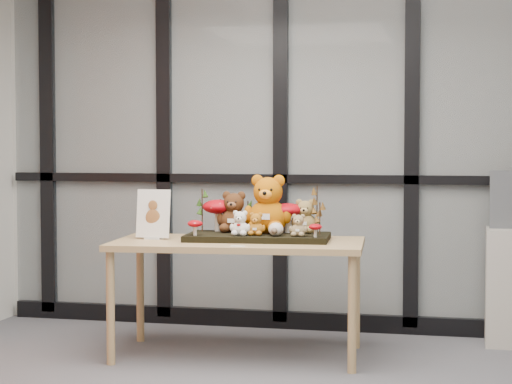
% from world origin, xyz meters
% --- Properties ---
extents(room_shell, '(5.00, 5.00, 5.00)m').
position_xyz_m(room_shell, '(0.00, 0.00, 1.68)').
color(room_shell, beige).
rests_on(room_shell, floor).
extents(glass_partition, '(4.90, 0.06, 2.78)m').
position_xyz_m(glass_partition, '(-0.00, 2.47, 1.42)').
color(glass_partition, '#2D383F').
rests_on(glass_partition, floor).
extents(display_table, '(1.56, 0.87, 0.71)m').
position_xyz_m(display_table, '(-0.53, 1.58, 0.64)').
color(display_table, '#A18557').
rests_on(display_table, floor).
extents(diorama_tray, '(0.90, 0.50, 0.04)m').
position_xyz_m(diorama_tray, '(-0.43, 1.64, 0.72)').
color(diorama_tray, black).
rests_on(diorama_tray, display_table).
extents(bear_pooh_yellow, '(0.32, 0.30, 0.40)m').
position_xyz_m(bear_pooh_yellow, '(-0.38, 1.72, 0.94)').
color(bear_pooh_yellow, '#BD6106').
rests_on(bear_pooh_yellow, diorama_tray).
extents(bear_brown_medium, '(0.23, 0.21, 0.28)m').
position_xyz_m(bear_brown_medium, '(-0.60, 1.73, 0.88)').
color(bear_brown_medium, '#472712').
rests_on(bear_brown_medium, diorama_tray).
extents(bear_tan_back, '(0.19, 0.17, 0.23)m').
position_xyz_m(bear_tan_back, '(-0.16, 1.77, 0.86)').
color(bear_tan_back, olive).
rests_on(bear_tan_back, diorama_tray).
extents(bear_small_yellow, '(0.12, 0.11, 0.15)m').
position_xyz_m(bear_small_yellow, '(-0.42, 1.55, 0.82)').
color(bear_small_yellow, '#AA6416').
rests_on(bear_small_yellow, diorama_tray).
extents(bear_white_bow, '(0.14, 0.12, 0.17)m').
position_xyz_m(bear_white_bow, '(-0.51, 1.52, 0.83)').
color(bear_white_bow, white).
rests_on(bear_white_bow, diorama_tray).
extents(bear_beige_small, '(0.12, 0.11, 0.15)m').
position_xyz_m(bear_beige_small, '(-0.16, 1.55, 0.82)').
color(bear_beige_small, '#947E55').
rests_on(bear_beige_small, diorama_tray).
extents(plush_cream_hedgehog, '(0.07, 0.07, 0.09)m').
position_xyz_m(plush_cream_hedgehog, '(-0.29, 1.54, 0.79)').
color(plush_cream_hedgehog, silver).
rests_on(plush_cream_hedgehog, diorama_tray).
extents(mushroom_back_left, '(0.20, 0.20, 0.22)m').
position_xyz_m(mushroom_back_left, '(-0.71, 1.76, 0.85)').
color(mushroom_back_left, '#9C050D').
rests_on(mushroom_back_left, diorama_tray).
extents(mushroom_back_right, '(0.18, 0.18, 0.20)m').
position_xyz_m(mushroom_back_right, '(-0.26, 1.76, 0.84)').
color(mushroom_back_right, '#9C050D').
rests_on(mushroom_back_right, diorama_tray).
extents(mushroom_front_left, '(0.09, 0.09, 0.10)m').
position_xyz_m(mushroom_front_left, '(-0.77, 1.47, 0.79)').
color(mushroom_front_left, '#9C050D').
rests_on(mushroom_front_left, diorama_tray).
extents(mushroom_front_right, '(0.08, 0.08, 0.09)m').
position_xyz_m(mushroom_front_right, '(-0.05, 1.52, 0.79)').
color(mushroom_front_right, '#9C050D').
rests_on(mushroom_front_right, diorama_tray).
extents(sprig_green_far_left, '(0.05, 0.05, 0.27)m').
position_xyz_m(sprig_green_far_left, '(-0.80, 1.72, 0.88)').
color(sprig_green_far_left, '#11330B').
rests_on(sprig_green_far_left, diorama_tray).
extents(sprig_green_mid_left, '(0.05, 0.05, 0.20)m').
position_xyz_m(sprig_green_mid_left, '(-0.70, 1.78, 0.84)').
color(sprig_green_mid_left, '#11330B').
rests_on(sprig_green_mid_left, diorama_tray).
extents(sprig_dry_far_right, '(0.05, 0.05, 0.29)m').
position_xyz_m(sprig_dry_far_right, '(-0.08, 1.76, 0.89)').
color(sprig_dry_far_right, brown).
rests_on(sprig_dry_far_right, diorama_tray).
extents(sprig_dry_mid_right, '(0.05, 0.05, 0.20)m').
position_xyz_m(sprig_dry_mid_right, '(-0.05, 1.65, 0.84)').
color(sprig_dry_mid_right, brown).
rests_on(sprig_dry_mid_right, diorama_tray).
extents(sprig_green_centre, '(0.05, 0.05, 0.19)m').
position_xyz_m(sprig_green_centre, '(-0.53, 1.80, 0.84)').
color(sprig_green_centre, '#11330B').
rests_on(sprig_green_centre, diorama_tray).
extents(sign_holder, '(0.22, 0.06, 0.31)m').
position_xyz_m(sign_holder, '(-1.07, 1.55, 0.85)').
color(sign_holder, silver).
rests_on(sign_holder, display_table).
extents(label_card, '(0.08, 0.03, 0.00)m').
position_xyz_m(label_card, '(-0.46, 1.28, 0.71)').
color(label_card, white).
rests_on(label_card, display_table).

